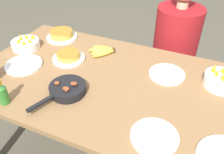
{
  "coord_description": "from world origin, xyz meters",
  "views": [
    {
      "loc": [
        0.45,
        -1.03,
        1.66
      ],
      "look_at": [
        0.0,
        0.0,
        0.8
      ],
      "focal_mm": 38.0,
      "sensor_mm": 36.0,
      "label": 1
    }
  ],
  "objects_px": {
    "frittata_plate_side": "(62,35)",
    "hot_sauce_bottle": "(2,93)",
    "fruit_bowl_citrus": "(26,44)",
    "frittata_plate_center": "(68,57)",
    "fruit_bowl_mango": "(222,80)",
    "empty_plate_near_front": "(167,74)",
    "empty_plate_far_left": "(24,65)",
    "empty_plate_mid_edge": "(154,137)",
    "banana_bunch": "(103,51)",
    "person_figure": "(172,63)",
    "skillet": "(67,89)"
  },
  "relations": [
    {
      "from": "frittata_plate_center",
      "to": "fruit_bowl_mango",
      "type": "bearing_deg",
      "value": 7.05
    },
    {
      "from": "empty_plate_near_front",
      "to": "person_figure",
      "type": "height_order",
      "value": "person_figure"
    },
    {
      "from": "frittata_plate_side",
      "to": "empty_plate_near_front",
      "type": "bearing_deg",
      "value": -9.85
    },
    {
      "from": "frittata_plate_center",
      "to": "person_figure",
      "type": "height_order",
      "value": "person_figure"
    },
    {
      "from": "skillet",
      "to": "person_figure",
      "type": "distance_m",
      "value": 1.08
    },
    {
      "from": "empty_plate_mid_edge",
      "to": "hot_sauce_bottle",
      "type": "bearing_deg",
      "value": -173.3
    },
    {
      "from": "fruit_bowl_citrus",
      "to": "hot_sauce_bottle",
      "type": "xyz_separation_m",
      "value": [
        0.29,
        -0.51,
        0.04
      ]
    },
    {
      "from": "fruit_bowl_citrus",
      "to": "person_figure",
      "type": "bearing_deg",
      "value": 32.94
    },
    {
      "from": "empty_plate_near_front",
      "to": "empty_plate_mid_edge",
      "type": "relative_size",
      "value": 0.99
    },
    {
      "from": "empty_plate_near_front",
      "to": "person_figure",
      "type": "bearing_deg",
      "value": 95.12
    },
    {
      "from": "empty_plate_mid_edge",
      "to": "hot_sauce_bottle",
      "type": "xyz_separation_m",
      "value": [
        -0.8,
        -0.09,
        0.06
      ]
    },
    {
      "from": "fruit_bowl_mango",
      "to": "skillet",
      "type": "bearing_deg",
      "value": -151.89
    },
    {
      "from": "frittata_plate_center",
      "to": "fruit_bowl_citrus",
      "type": "relative_size",
      "value": 1.1
    },
    {
      "from": "banana_bunch",
      "to": "fruit_bowl_citrus",
      "type": "bearing_deg",
      "value": -164.0
    },
    {
      "from": "empty_plate_near_front",
      "to": "empty_plate_far_left",
      "type": "distance_m",
      "value": 0.93
    },
    {
      "from": "skillet",
      "to": "empty_plate_mid_edge",
      "type": "distance_m",
      "value": 0.55
    },
    {
      "from": "empty_plate_near_front",
      "to": "empty_plate_mid_edge",
      "type": "bearing_deg",
      "value": -83.13
    },
    {
      "from": "empty_plate_mid_edge",
      "to": "empty_plate_far_left",
      "type": "bearing_deg",
      "value": 166.75
    },
    {
      "from": "skillet",
      "to": "empty_plate_near_front",
      "type": "distance_m",
      "value": 0.62
    },
    {
      "from": "empty_plate_mid_edge",
      "to": "fruit_bowl_mango",
      "type": "distance_m",
      "value": 0.59
    },
    {
      "from": "banana_bunch",
      "to": "frittata_plate_center",
      "type": "distance_m",
      "value": 0.25
    },
    {
      "from": "empty_plate_near_front",
      "to": "fruit_bowl_citrus",
      "type": "distance_m",
      "value": 1.03
    },
    {
      "from": "banana_bunch",
      "to": "fruit_bowl_mango",
      "type": "relative_size",
      "value": 0.95
    },
    {
      "from": "skillet",
      "to": "frittata_plate_center",
      "type": "bearing_deg",
      "value": -129.86
    },
    {
      "from": "skillet",
      "to": "hot_sauce_bottle",
      "type": "relative_size",
      "value": 2.2
    },
    {
      "from": "fruit_bowl_citrus",
      "to": "frittata_plate_side",
      "type": "bearing_deg",
      "value": 56.2
    },
    {
      "from": "banana_bunch",
      "to": "empty_plate_mid_edge",
      "type": "relative_size",
      "value": 0.85
    },
    {
      "from": "banana_bunch",
      "to": "empty_plate_near_front",
      "type": "height_order",
      "value": "banana_bunch"
    },
    {
      "from": "empty_plate_far_left",
      "to": "skillet",
      "type": "bearing_deg",
      "value": -15.8
    },
    {
      "from": "hot_sauce_bottle",
      "to": "frittata_plate_side",
      "type": "bearing_deg",
      "value": 99.82
    },
    {
      "from": "skillet",
      "to": "hot_sauce_bottle",
      "type": "bearing_deg",
      "value": -33.23
    },
    {
      "from": "empty_plate_far_left",
      "to": "banana_bunch",
      "type": "bearing_deg",
      "value": 40.85
    },
    {
      "from": "skillet",
      "to": "fruit_bowl_citrus",
      "type": "relative_size",
      "value": 1.75
    },
    {
      "from": "frittata_plate_side",
      "to": "person_figure",
      "type": "xyz_separation_m",
      "value": [
        0.82,
        0.4,
        -0.29
      ]
    },
    {
      "from": "banana_bunch",
      "to": "fruit_bowl_mango",
      "type": "height_order",
      "value": "fruit_bowl_mango"
    },
    {
      "from": "fruit_bowl_mango",
      "to": "hot_sauce_bottle",
      "type": "distance_m",
      "value": 1.23
    },
    {
      "from": "empty_plate_near_front",
      "to": "fruit_bowl_mango",
      "type": "bearing_deg",
      "value": 4.91
    },
    {
      "from": "frittata_plate_side",
      "to": "hot_sauce_bottle",
      "type": "height_order",
      "value": "hot_sauce_bottle"
    },
    {
      "from": "skillet",
      "to": "empty_plate_far_left",
      "type": "xyz_separation_m",
      "value": [
        -0.41,
        0.12,
        -0.02
      ]
    },
    {
      "from": "frittata_plate_center",
      "to": "empty_plate_mid_edge",
      "type": "xyz_separation_m",
      "value": [
        0.72,
        -0.41,
        -0.02
      ]
    },
    {
      "from": "frittata_plate_center",
      "to": "empty_plate_near_front",
      "type": "distance_m",
      "value": 0.66
    },
    {
      "from": "frittata_plate_side",
      "to": "empty_plate_near_front",
      "type": "relative_size",
      "value": 1.08
    },
    {
      "from": "frittata_plate_side",
      "to": "empty_plate_mid_edge",
      "type": "distance_m",
      "value": 1.14
    },
    {
      "from": "empty_plate_near_front",
      "to": "empty_plate_far_left",
      "type": "height_order",
      "value": "same"
    },
    {
      "from": "empty_plate_near_front",
      "to": "fruit_bowl_mango",
      "type": "height_order",
      "value": "fruit_bowl_mango"
    },
    {
      "from": "frittata_plate_center",
      "to": "hot_sauce_bottle",
      "type": "relative_size",
      "value": 1.39
    },
    {
      "from": "empty_plate_near_front",
      "to": "hot_sauce_bottle",
      "type": "relative_size",
      "value": 1.4
    },
    {
      "from": "frittata_plate_center",
      "to": "fruit_bowl_citrus",
      "type": "distance_m",
      "value": 0.37
    },
    {
      "from": "empty_plate_far_left",
      "to": "hot_sauce_bottle",
      "type": "bearing_deg",
      "value": -65.54
    },
    {
      "from": "hot_sauce_bottle",
      "to": "fruit_bowl_mango",
      "type": "bearing_deg",
      "value": 30.6
    }
  ]
}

